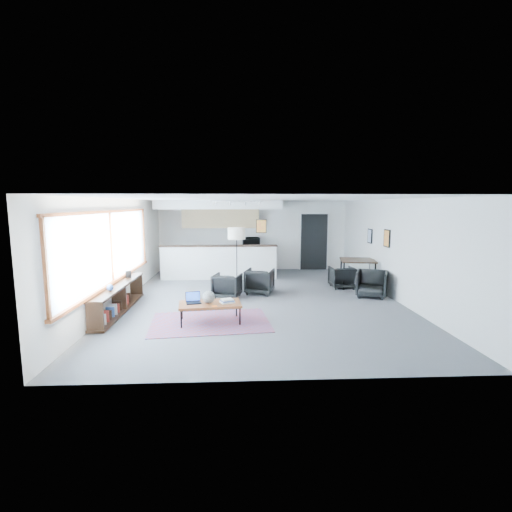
{
  "coord_description": "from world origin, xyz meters",
  "views": [
    {
      "loc": [
        -0.55,
        -9.42,
        2.47
      ],
      "look_at": [
        -0.08,
        0.4,
        1.09
      ],
      "focal_mm": 26.0,
      "sensor_mm": 36.0,
      "label": 1
    }
  ],
  "objects_px": {
    "dining_chair_near": "(371,285)",
    "armchair_left": "(227,285)",
    "laptop": "(193,300)",
    "coffee_table": "(210,304)",
    "armchair_right": "(260,280)",
    "dining_chair_far": "(342,278)",
    "ceramic_pot": "(209,297)",
    "microwave": "(251,241)",
    "floor_lamp": "(237,236)",
    "dining_table": "(358,262)",
    "book_stack": "(227,301)"
  },
  "relations": [
    {
      "from": "dining_chair_near",
      "to": "armchair_left",
      "type": "bearing_deg",
      "value": -158.06
    },
    {
      "from": "laptop",
      "to": "coffee_table",
      "type": "bearing_deg",
      "value": -22.65
    },
    {
      "from": "armchair_right",
      "to": "dining_chair_near",
      "type": "bearing_deg",
      "value": -174.57
    },
    {
      "from": "dining_chair_far",
      "to": "laptop",
      "type": "bearing_deg",
      "value": 35.13
    },
    {
      "from": "coffee_table",
      "to": "ceramic_pot",
      "type": "bearing_deg",
      "value": -150.92
    },
    {
      "from": "armchair_right",
      "to": "dining_chair_near",
      "type": "relative_size",
      "value": 1.13
    },
    {
      "from": "coffee_table",
      "to": "armchair_right",
      "type": "distance_m",
      "value": 2.78
    },
    {
      "from": "armchair_left",
      "to": "microwave",
      "type": "bearing_deg",
      "value": -86.69
    },
    {
      "from": "floor_lamp",
      "to": "dining_chair_near",
      "type": "xyz_separation_m",
      "value": [
        3.6,
        -1.23,
        -1.22
      ]
    },
    {
      "from": "dining_chair_near",
      "to": "dining_chair_far",
      "type": "distance_m",
      "value": 1.21
    },
    {
      "from": "coffee_table",
      "to": "dining_table",
      "type": "xyz_separation_m",
      "value": [
        4.16,
        3.18,
        0.37
      ]
    },
    {
      "from": "armchair_left",
      "to": "dining_chair_far",
      "type": "relative_size",
      "value": 1.19
    },
    {
      "from": "ceramic_pot",
      "to": "dining_chair_near",
      "type": "bearing_deg",
      "value": 25.53
    },
    {
      "from": "coffee_table",
      "to": "book_stack",
      "type": "distance_m",
      "value": 0.36
    },
    {
      "from": "coffee_table",
      "to": "floor_lamp",
      "type": "xyz_separation_m",
      "value": [
        0.55,
        3.21,
        1.17
      ]
    },
    {
      "from": "ceramic_pot",
      "to": "armchair_right",
      "type": "distance_m",
      "value": 2.81
    },
    {
      "from": "book_stack",
      "to": "dining_chair_near",
      "type": "distance_m",
      "value": 4.28
    },
    {
      "from": "armchair_left",
      "to": "microwave",
      "type": "distance_m",
      "value": 4.08
    },
    {
      "from": "armchair_right",
      "to": "dining_table",
      "type": "bearing_deg",
      "value": -151.71
    },
    {
      "from": "armchair_left",
      "to": "dining_chair_near",
      "type": "xyz_separation_m",
      "value": [
        3.86,
        -0.09,
        -0.02
      ]
    },
    {
      "from": "book_stack",
      "to": "dining_chair_far",
      "type": "distance_m",
      "value": 4.52
    },
    {
      "from": "dining_table",
      "to": "dining_chair_far",
      "type": "bearing_deg",
      "value": -168.68
    },
    {
      "from": "armchair_right",
      "to": "coffee_table",
      "type": "bearing_deg",
      "value": 80.41
    },
    {
      "from": "dining_chair_near",
      "to": "dining_table",
      "type": "bearing_deg",
      "value": 113.32
    },
    {
      "from": "armchair_right",
      "to": "dining_chair_far",
      "type": "relative_size",
      "value": 1.27
    },
    {
      "from": "floor_lamp",
      "to": "microwave",
      "type": "distance_m",
      "value": 2.87
    },
    {
      "from": "floor_lamp",
      "to": "dining_chair_near",
      "type": "relative_size",
      "value": 2.69
    },
    {
      "from": "dining_chair_near",
      "to": "microwave",
      "type": "distance_m",
      "value": 5.13
    },
    {
      "from": "floor_lamp",
      "to": "dining_table",
      "type": "relative_size",
      "value": 1.56
    },
    {
      "from": "armchair_right",
      "to": "floor_lamp",
      "type": "height_order",
      "value": "floor_lamp"
    },
    {
      "from": "dining_chair_near",
      "to": "dining_chair_far",
      "type": "relative_size",
      "value": 1.12
    },
    {
      "from": "coffee_table",
      "to": "dining_chair_far",
      "type": "xyz_separation_m",
      "value": [
        3.67,
        3.08,
        -0.09
      ]
    },
    {
      "from": "coffee_table",
      "to": "laptop",
      "type": "relative_size",
      "value": 3.8
    },
    {
      "from": "coffee_table",
      "to": "dining_chair_far",
      "type": "relative_size",
      "value": 2.28
    },
    {
      "from": "floor_lamp",
      "to": "dining_chair_far",
      "type": "distance_m",
      "value": 3.37
    },
    {
      "from": "armchair_left",
      "to": "dining_table",
      "type": "bearing_deg",
      "value": -149.51
    },
    {
      "from": "laptop",
      "to": "armchair_left",
      "type": "distance_m",
      "value": 2.12
    },
    {
      "from": "laptop",
      "to": "dining_chair_far",
      "type": "bearing_deg",
      "value": 23.82
    },
    {
      "from": "dining_table",
      "to": "armchair_left",
      "type": "bearing_deg",
      "value": -163.96
    },
    {
      "from": "armchair_right",
      "to": "dining_table",
      "type": "relative_size",
      "value": 0.65
    },
    {
      "from": "laptop",
      "to": "ceramic_pot",
      "type": "bearing_deg",
      "value": -26.17
    },
    {
      "from": "floor_lamp",
      "to": "dining_chair_far",
      "type": "height_order",
      "value": "floor_lamp"
    },
    {
      "from": "ceramic_pot",
      "to": "floor_lamp",
      "type": "relative_size",
      "value": 0.15
    },
    {
      "from": "dining_chair_near",
      "to": "microwave",
      "type": "relative_size",
      "value": 1.14
    },
    {
      "from": "armchair_right",
      "to": "floor_lamp",
      "type": "bearing_deg",
      "value": -31.81
    },
    {
      "from": "laptop",
      "to": "armchair_left",
      "type": "xyz_separation_m",
      "value": [
        0.65,
        2.01,
        -0.13
      ]
    },
    {
      "from": "book_stack",
      "to": "floor_lamp",
      "type": "xyz_separation_m",
      "value": [
        0.19,
        3.2,
        1.1
      ]
    },
    {
      "from": "book_stack",
      "to": "armchair_right",
      "type": "xyz_separation_m",
      "value": [
        0.83,
        2.51,
        -0.08
      ]
    },
    {
      "from": "microwave",
      "to": "ceramic_pot",
      "type": "bearing_deg",
      "value": -109.12
    },
    {
      "from": "laptop",
      "to": "ceramic_pot",
      "type": "xyz_separation_m",
      "value": [
        0.33,
        -0.08,
        0.07
      ]
    }
  ]
}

